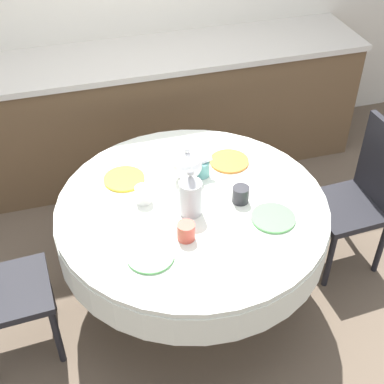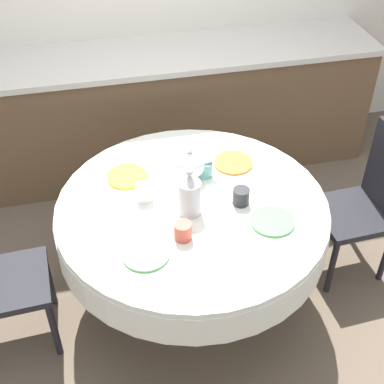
{
  "view_description": "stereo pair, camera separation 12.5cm",
  "coord_description": "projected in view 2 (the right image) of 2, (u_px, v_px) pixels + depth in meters",
  "views": [
    {
      "loc": [
        -0.57,
        -1.97,
        2.5
      ],
      "look_at": [
        0.0,
        0.0,
        0.8
      ],
      "focal_mm": 50.0,
      "sensor_mm": 36.0,
      "label": 1
    },
    {
      "loc": [
        -0.45,
        -2.0,
        2.5
      ],
      "look_at": [
        0.0,
        0.0,
        0.8
      ],
      "focal_mm": 50.0,
      "sensor_mm": 36.0,
      "label": 2
    }
  ],
  "objects": [
    {
      "name": "plate_near_left",
      "position": [
        146.0,
        254.0,
        2.44
      ],
      "size": [
        0.22,
        0.22,
        0.01
      ],
      "primitive_type": "cylinder",
      "color": "#5BA85B",
      "rests_on": "dining_table"
    },
    {
      "name": "coffee_carafe",
      "position": [
        190.0,
        195.0,
        2.6
      ],
      "size": [
        0.11,
        0.11,
        0.26
      ],
      "color": "#B2B2B7",
      "rests_on": "dining_table"
    },
    {
      "name": "teapot",
      "position": [
        190.0,
        165.0,
        2.82
      ],
      "size": [
        0.22,
        0.16,
        0.21
      ],
      "color": "white",
      "rests_on": "dining_table"
    },
    {
      "name": "ground_plane",
      "position": [
        192.0,
        296.0,
        3.18
      ],
      "size": [
        12.0,
        12.0,
        0.0
      ],
      "primitive_type": "plane",
      "color": "brown"
    },
    {
      "name": "chair_left",
      "position": [
        367.0,
        200.0,
        3.07
      ],
      "size": [
        0.42,
        0.42,
        0.94
      ],
      "rotation": [
        0.0,
        0.0,
        -4.66
      ],
      "color": "black",
      "rests_on": "ground_plane"
    },
    {
      "name": "cup_far_left",
      "position": [
        144.0,
        193.0,
        2.72
      ],
      "size": [
        0.09,
        0.09,
        0.09
      ],
      "primitive_type": "cylinder",
      "color": "white",
      "rests_on": "dining_table"
    },
    {
      "name": "plate_far_right",
      "position": [
        233.0,
        163.0,
        2.98
      ],
      "size": [
        0.22,
        0.22,
        0.01
      ],
      "primitive_type": "cylinder",
      "color": "orange",
      "rests_on": "dining_table"
    },
    {
      "name": "kitchen_counter",
      "position": [
        151.0,
        112.0,
        3.92
      ],
      "size": [
        3.24,
        0.64,
        0.92
      ],
      "color": "brown",
      "rests_on": "ground_plane"
    },
    {
      "name": "plate_far_left",
      "position": [
        127.0,
        176.0,
        2.88
      ],
      "size": [
        0.22,
        0.22,
        0.01
      ],
      "primitive_type": "cylinder",
      "color": "yellow",
      "rests_on": "dining_table"
    },
    {
      "name": "dining_table",
      "position": [
        192.0,
        222.0,
        2.79
      ],
      "size": [
        1.4,
        1.4,
        0.72
      ],
      "color": "brown",
      "rests_on": "ground_plane"
    },
    {
      "name": "cup_far_right",
      "position": [
        204.0,
        169.0,
        2.87
      ],
      "size": [
        0.09,
        0.09,
        0.09
      ],
      "primitive_type": "cylinder",
      "color": "#5BA39E",
      "rests_on": "dining_table"
    },
    {
      "name": "cup_near_right",
      "position": [
        241.0,
        196.0,
        2.69
      ],
      "size": [
        0.09,
        0.09,
        0.09
      ],
      "primitive_type": "cylinder",
      "color": "#28282D",
      "rests_on": "dining_table"
    },
    {
      "name": "plate_near_right",
      "position": [
        272.0,
        221.0,
        2.61
      ],
      "size": [
        0.22,
        0.22,
        0.01
      ],
      "primitive_type": "cylinder",
      "color": "#5BA85B",
      "rests_on": "dining_table"
    },
    {
      "name": "cup_near_left",
      "position": [
        183.0,
        231.0,
        2.5
      ],
      "size": [
        0.09,
        0.09,
        0.09
      ],
      "primitive_type": "cylinder",
      "color": "#CC4C3D",
      "rests_on": "dining_table"
    }
  ]
}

